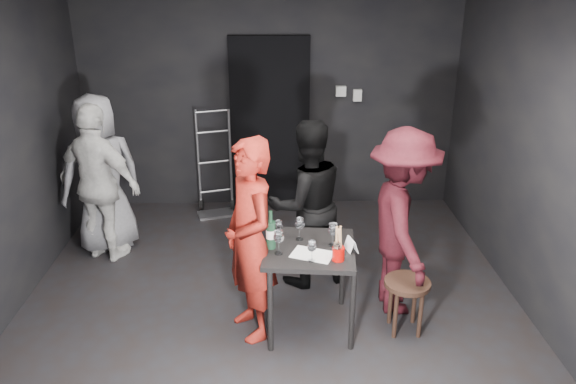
{
  "coord_description": "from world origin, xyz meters",
  "views": [
    {
      "loc": [
        0.03,
        -4.18,
        2.87
      ],
      "look_at": [
        0.16,
        0.25,
        1.05
      ],
      "focal_mm": 35.0,
      "sensor_mm": 36.0,
      "label": 1
    }
  ],
  "objects_px": {
    "stool": "(407,290)",
    "breadstick_cup": "(339,244)",
    "wine_bottle": "(271,234)",
    "man_maroon": "(403,214)",
    "bystander_grey": "(100,165)",
    "server_red": "(249,229)",
    "bystander_cream": "(99,177)",
    "hand_truck": "(216,195)",
    "tasting_table": "(309,258)",
    "woman_black": "(306,198)"
  },
  "relations": [
    {
      "from": "bystander_cream",
      "to": "wine_bottle",
      "type": "bearing_deg",
      "value": 168.47
    },
    {
      "from": "bystander_grey",
      "to": "breadstick_cup",
      "type": "bearing_deg",
      "value": 112.14
    },
    {
      "from": "hand_truck",
      "to": "tasting_table",
      "type": "xyz_separation_m",
      "value": [
        0.99,
        -2.37,
        0.42
      ]
    },
    {
      "from": "server_red",
      "to": "breadstick_cup",
      "type": "height_order",
      "value": "server_red"
    },
    {
      "from": "breadstick_cup",
      "to": "bystander_grey",
      "type": "bearing_deg",
      "value": 143.07
    },
    {
      "from": "man_maroon",
      "to": "wine_bottle",
      "type": "height_order",
      "value": "man_maroon"
    },
    {
      "from": "server_red",
      "to": "hand_truck",
      "type": "bearing_deg",
      "value": 167.41
    },
    {
      "from": "tasting_table",
      "to": "stool",
      "type": "distance_m",
      "value": 0.85
    },
    {
      "from": "bystander_grey",
      "to": "breadstick_cup",
      "type": "relative_size",
      "value": 6.28
    },
    {
      "from": "hand_truck",
      "to": "bystander_cream",
      "type": "relative_size",
      "value": 0.72
    },
    {
      "from": "breadstick_cup",
      "to": "stool",
      "type": "bearing_deg",
      "value": 12.46
    },
    {
      "from": "server_red",
      "to": "stool",
      "type": "bearing_deg",
      "value": 63.88
    },
    {
      "from": "server_red",
      "to": "woman_black",
      "type": "distance_m",
      "value": 0.95
    },
    {
      "from": "hand_truck",
      "to": "tasting_table",
      "type": "bearing_deg",
      "value": -83.14
    },
    {
      "from": "stool",
      "to": "bystander_cream",
      "type": "relative_size",
      "value": 0.26
    },
    {
      "from": "server_red",
      "to": "bystander_cream",
      "type": "distance_m",
      "value": 2.04
    },
    {
      "from": "man_maroon",
      "to": "breadstick_cup",
      "type": "bearing_deg",
      "value": 127.72
    },
    {
      "from": "server_red",
      "to": "bystander_grey",
      "type": "bearing_deg",
      "value": -158.73
    },
    {
      "from": "tasting_table",
      "to": "breadstick_cup",
      "type": "xyz_separation_m",
      "value": [
        0.21,
        -0.22,
        0.23
      ]
    },
    {
      "from": "server_red",
      "to": "woman_black",
      "type": "bearing_deg",
      "value": 123.81
    },
    {
      "from": "hand_truck",
      "to": "server_red",
      "type": "bearing_deg",
      "value": -93.8
    },
    {
      "from": "hand_truck",
      "to": "woman_black",
      "type": "relative_size",
      "value": 0.75
    },
    {
      "from": "woman_black",
      "to": "wine_bottle",
      "type": "distance_m",
      "value": 0.82
    },
    {
      "from": "man_maroon",
      "to": "server_red",
      "type": "bearing_deg",
      "value": 102.53
    },
    {
      "from": "woman_black",
      "to": "wine_bottle",
      "type": "bearing_deg",
      "value": 48.1
    },
    {
      "from": "tasting_table",
      "to": "woman_black",
      "type": "height_order",
      "value": "woman_black"
    },
    {
      "from": "wine_bottle",
      "to": "man_maroon",
      "type": "bearing_deg",
      "value": 14.08
    },
    {
      "from": "stool",
      "to": "wine_bottle",
      "type": "bearing_deg",
      "value": 175.67
    },
    {
      "from": "hand_truck",
      "to": "man_maroon",
      "type": "xyz_separation_m",
      "value": [
        1.79,
        -2.1,
        0.67
      ]
    },
    {
      "from": "tasting_table",
      "to": "wine_bottle",
      "type": "xyz_separation_m",
      "value": [
        -0.31,
        -0.0,
        0.22
      ]
    },
    {
      "from": "hand_truck",
      "to": "wine_bottle",
      "type": "bearing_deg",
      "value": -89.8
    },
    {
      "from": "tasting_table",
      "to": "wine_bottle",
      "type": "distance_m",
      "value": 0.38
    },
    {
      "from": "hand_truck",
      "to": "man_maroon",
      "type": "height_order",
      "value": "man_maroon"
    },
    {
      "from": "server_red",
      "to": "breadstick_cup",
      "type": "distance_m",
      "value": 0.7
    },
    {
      "from": "woman_black",
      "to": "bystander_grey",
      "type": "xyz_separation_m",
      "value": [
        -2.09,
        0.74,
        0.08
      ]
    },
    {
      "from": "bystander_grey",
      "to": "stool",
      "type": "bearing_deg",
      "value": 120.22
    },
    {
      "from": "stool",
      "to": "bystander_cream",
      "type": "distance_m",
      "value": 3.18
    },
    {
      "from": "man_maroon",
      "to": "breadstick_cup",
      "type": "xyz_separation_m",
      "value": [
        -0.6,
        -0.49,
        -0.02
      ]
    },
    {
      "from": "server_red",
      "to": "bystander_cream",
      "type": "xyz_separation_m",
      "value": [
        -1.55,
        1.33,
        -0.05
      ]
    },
    {
      "from": "hand_truck",
      "to": "bystander_cream",
      "type": "bearing_deg",
      "value": -149.16
    },
    {
      "from": "bystander_grey",
      "to": "breadstick_cup",
      "type": "xyz_separation_m",
      "value": [
        2.27,
        -1.71,
        -0.05
      ]
    },
    {
      "from": "tasting_table",
      "to": "breadstick_cup",
      "type": "height_order",
      "value": "breadstick_cup"
    },
    {
      "from": "man_maroon",
      "to": "bystander_cream",
      "type": "xyz_separation_m",
      "value": [
        -2.83,
        1.0,
        -0.01
      ]
    },
    {
      "from": "server_red",
      "to": "man_maroon",
      "type": "height_order",
      "value": "server_red"
    },
    {
      "from": "stool",
      "to": "breadstick_cup",
      "type": "xyz_separation_m",
      "value": [
        -0.59,
        -0.13,
        0.5
      ]
    },
    {
      "from": "bystander_grey",
      "to": "wine_bottle",
      "type": "distance_m",
      "value": 2.31
    },
    {
      "from": "server_red",
      "to": "man_maroon",
      "type": "xyz_separation_m",
      "value": [
        1.28,
        0.33,
        -0.04
      ]
    },
    {
      "from": "stool",
      "to": "man_maroon",
      "type": "distance_m",
      "value": 0.63
    },
    {
      "from": "woman_black",
      "to": "bystander_grey",
      "type": "relative_size",
      "value": 0.91
    },
    {
      "from": "woman_black",
      "to": "wine_bottle",
      "type": "relative_size",
      "value": 5.35
    }
  ]
}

